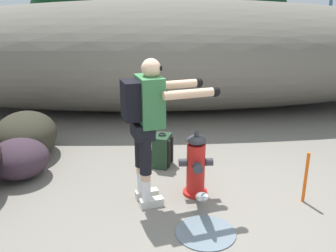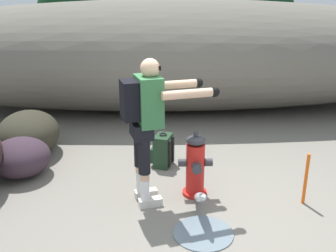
{
  "view_description": "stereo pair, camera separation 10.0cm",
  "coord_description": "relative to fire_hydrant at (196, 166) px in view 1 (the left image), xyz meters",
  "views": [
    {
      "loc": [
        -0.51,
        -3.61,
        2.22
      ],
      "look_at": [
        -0.24,
        0.6,
        0.75
      ],
      "focal_mm": 40.23,
      "sensor_mm": 36.0,
      "label": 1
    },
    {
      "loc": [
        -0.41,
        -3.62,
        2.22
      ],
      "look_at": [
        -0.24,
        0.6,
        0.75
      ],
      "focal_mm": 40.23,
      "sensor_mm": 36.0,
      "label": 2
    }
  ],
  "objects": [
    {
      "name": "hydrant_water_jet",
      "position": [
        -0.0,
        -0.58,
        -0.22
      ],
      "size": [
        0.6,
        0.95,
        0.45
      ],
      "color": "silver",
      "rests_on": "ground_plane"
    },
    {
      "name": "utility_worker",
      "position": [
        -0.53,
        -0.14,
        0.67
      ],
      "size": [
        1.04,
        0.67,
        1.62
      ],
      "rotation": [
        0.0,
        0.0,
        0.26
      ],
      "color": "beige",
      "rests_on": "ground_plane"
    },
    {
      "name": "spare_backpack",
      "position": [
        -0.35,
        0.81,
        -0.14
      ],
      "size": [
        0.34,
        0.35,
        0.47
      ],
      "rotation": [
        0.0,
        0.0,
        2.82
      ],
      "color": "#1E3823",
      "rests_on": "ground_plane"
    },
    {
      "name": "boulder_mid",
      "position": [
        -2.31,
        1.35,
        -0.05
      ],
      "size": [
        1.13,
        1.31,
        0.62
      ],
      "primitive_type": "ellipsoid",
      "rotation": [
        0.0,
        0.0,
        1.82
      ],
      "color": "#2E2C20",
      "rests_on": "ground_plane"
    },
    {
      "name": "fire_hydrant",
      "position": [
        0.0,
        0.0,
        0.0
      ],
      "size": [
        0.39,
        0.34,
        0.78
      ],
      "color": "red",
      "rests_on": "ground_plane"
    },
    {
      "name": "boulder_small",
      "position": [
        -2.2,
        0.61,
        -0.12
      ],
      "size": [
        1.04,
        1.06,
        0.49
      ],
      "primitive_type": "ellipsoid",
      "rotation": [
        0.0,
        0.0,
        2.05
      ],
      "color": "#352731",
      "rests_on": "ground_plane"
    },
    {
      "name": "dirt_embankment",
      "position": [
        -0.06,
        3.69,
        0.72
      ],
      "size": [
        13.53,
        3.2,
        2.16
      ],
      "primitive_type": "ellipsoid",
      "color": "#666056",
      "rests_on": "ground_plane"
    },
    {
      "name": "ground_plane",
      "position": [
        -0.06,
        -0.3,
        -0.38
      ],
      "size": [
        56.0,
        56.0,
        0.04
      ],
      "primitive_type": "cube",
      "color": "slate"
    },
    {
      "name": "survey_stake",
      "position": [
        1.2,
        -0.25,
        -0.06
      ],
      "size": [
        0.04,
        0.04,
        0.6
      ],
      "primitive_type": "cylinder",
      "color": "#E55914",
      "rests_on": "ground_plane"
    }
  ]
}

